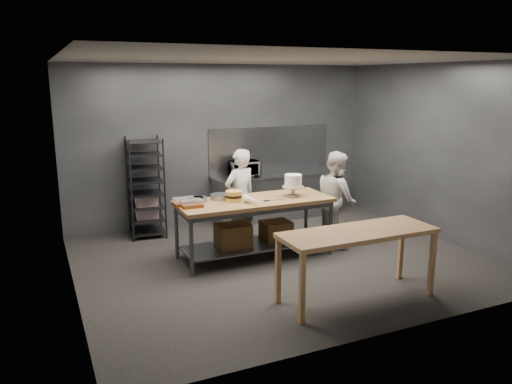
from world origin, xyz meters
TOP-DOWN VIEW (x-y plane):
  - ground at (0.00, 0.00)m, footprint 6.00×6.00m
  - back_wall at (0.00, 2.50)m, footprint 6.00×0.04m
  - work_table at (-0.32, 0.33)m, footprint 2.40×0.90m
  - near_counter at (0.23, -1.61)m, footprint 2.00×0.70m
  - back_counter at (1.00, 2.18)m, footprint 2.60×0.60m
  - splashback_panel at (1.00, 2.48)m, footprint 2.60×0.02m
  - speed_rack at (-1.60, 2.10)m, footprint 0.65×0.70m
  - chef_behind at (-0.28, 0.97)m, footprint 0.67×0.53m
  - chef_right at (1.18, 0.32)m, footprint 0.71×0.85m
  - microwave at (0.31, 2.18)m, footprint 0.54×0.37m
  - frosted_cake_stand at (0.34, 0.28)m, footprint 0.34×0.34m
  - layer_cake at (-0.64, 0.36)m, footprint 0.25×0.25m
  - cake_pans at (-1.07, 0.53)m, footprint 0.73×0.36m
  - piping_bag at (-0.45, 0.05)m, footprint 0.22×0.40m
  - offset_spatula at (-0.10, 0.15)m, footprint 0.36×0.02m
  - pastry_clamshells at (-1.36, 0.34)m, footprint 0.38×0.36m

SIDE VIEW (x-z plane):
  - ground at x=0.00m, z-range 0.00..0.00m
  - back_counter at x=1.00m, z-range 0.00..0.90m
  - work_table at x=-0.32m, z-range 0.11..1.03m
  - chef_right at x=1.18m, z-range 0.00..1.58m
  - chef_behind at x=-0.28m, z-range 0.00..1.62m
  - near_counter at x=0.23m, z-range 0.36..1.26m
  - speed_rack at x=-1.60m, z-range -0.02..1.73m
  - offset_spatula at x=-0.10m, z-range 0.92..0.93m
  - cake_pans at x=-1.07m, z-range 0.92..0.99m
  - pastry_clamshells at x=-1.36m, z-range 0.92..1.03m
  - piping_bag at x=-0.45m, z-range 0.92..1.04m
  - layer_cake at x=-0.64m, z-range 0.92..1.08m
  - microwave at x=0.31m, z-range 0.90..1.20m
  - frosted_cake_stand at x=0.34m, z-range 0.97..1.32m
  - splashback_panel at x=1.00m, z-range 0.90..1.80m
  - back_wall at x=0.00m, z-range 0.00..3.00m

